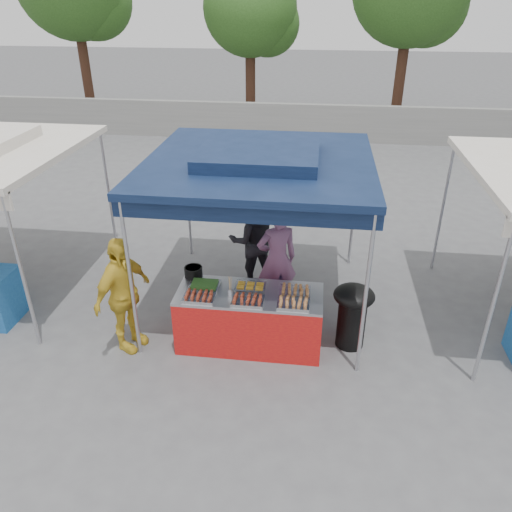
# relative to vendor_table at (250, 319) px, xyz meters

# --- Properties ---
(ground_plane) EXTENTS (80.00, 80.00, 0.00)m
(ground_plane) POSITION_rel_vendor_table_xyz_m (0.00, 0.10, -0.43)
(ground_plane) COLOR #555557
(back_wall) EXTENTS (40.00, 0.25, 1.20)m
(back_wall) POSITION_rel_vendor_table_xyz_m (0.00, 11.10, 0.17)
(back_wall) COLOR slate
(back_wall) RESTS_ON ground_plane
(main_canopy) EXTENTS (3.20, 3.20, 2.57)m
(main_canopy) POSITION_rel_vendor_table_xyz_m (0.00, 1.07, 1.94)
(main_canopy) COLOR #B2B2B9
(main_canopy) RESTS_ON ground_plane
(tree_1) EXTENTS (3.34, 3.25, 5.58)m
(tree_1) POSITION_rel_vendor_table_xyz_m (-1.67, 13.34, 3.39)
(tree_1) COLOR #3D2317
(tree_1) RESTS_ON ground_plane
(vendor_table) EXTENTS (2.00, 0.80, 0.85)m
(vendor_table) POSITION_rel_vendor_table_xyz_m (0.00, 0.00, 0.00)
(vendor_table) COLOR red
(vendor_table) RESTS_ON ground_plane
(food_tray_fl) EXTENTS (0.42, 0.30, 0.07)m
(food_tray_fl) POSITION_rel_vendor_table_xyz_m (-0.65, -0.24, 0.46)
(food_tray_fl) COLOR silver
(food_tray_fl) RESTS_ON vendor_table
(food_tray_fm) EXTENTS (0.42, 0.30, 0.07)m
(food_tray_fm) POSITION_rel_vendor_table_xyz_m (0.01, -0.24, 0.46)
(food_tray_fm) COLOR silver
(food_tray_fm) RESTS_ON vendor_table
(food_tray_fr) EXTENTS (0.42, 0.30, 0.07)m
(food_tray_fr) POSITION_rel_vendor_table_xyz_m (0.61, -0.24, 0.46)
(food_tray_fr) COLOR silver
(food_tray_fr) RESTS_ON vendor_table
(food_tray_bl) EXTENTS (0.42, 0.30, 0.07)m
(food_tray_bl) POSITION_rel_vendor_table_xyz_m (-0.64, 0.06, 0.46)
(food_tray_bl) COLOR silver
(food_tray_bl) RESTS_ON vendor_table
(food_tray_bm) EXTENTS (0.42, 0.30, 0.07)m
(food_tray_bm) POSITION_rel_vendor_table_xyz_m (-0.00, 0.10, 0.46)
(food_tray_bm) COLOR silver
(food_tray_bm) RESTS_ON vendor_table
(food_tray_br) EXTENTS (0.42, 0.30, 0.07)m
(food_tray_br) POSITION_rel_vendor_table_xyz_m (0.62, 0.07, 0.46)
(food_tray_br) COLOR silver
(food_tray_br) RESTS_ON vendor_table
(cooking_pot) EXTENTS (0.26, 0.26, 0.15)m
(cooking_pot) POSITION_rel_vendor_table_xyz_m (-0.86, 0.34, 0.50)
(cooking_pot) COLOR black
(cooking_pot) RESTS_ON vendor_table
(skewer_cup) EXTENTS (0.08, 0.08, 0.10)m
(skewer_cup) POSITION_rel_vendor_table_xyz_m (-0.25, -0.09, 0.47)
(skewer_cup) COLOR #B2B2B9
(skewer_cup) RESTS_ON vendor_table
(wok_burner) EXTENTS (0.57, 0.57, 0.96)m
(wok_burner) POSITION_rel_vendor_table_xyz_m (1.42, 0.15, 0.14)
(wok_burner) COLOR black
(wok_burner) RESTS_ON ground_plane
(crate_left) EXTENTS (0.52, 0.36, 0.31)m
(crate_left) POSITION_rel_vendor_table_xyz_m (-0.40, 0.53, -0.27)
(crate_left) COLOR #12389A
(crate_left) RESTS_ON ground_plane
(crate_right) EXTENTS (0.44, 0.31, 0.26)m
(crate_right) POSITION_rel_vendor_table_xyz_m (0.35, 0.52, -0.29)
(crate_right) COLOR #12389A
(crate_right) RESTS_ON ground_plane
(crate_stacked) EXTENTS (0.42, 0.30, 0.25)m
(crate_stacked) POSITION_rel_vendor_table_xyz_m (0.35, 0.52, -0.03)
(crate_stacked) COLOR #12389A
(crate_stacked) RESTS_ON crate_right
(vendor_woman) EXTENTS (0.75, 0.64, 1.74)m
(vendor_woman) POSITION_rel_vendor_table_xyz_m (0.29, 0.96, 0.45)
(vendor_woman) COLOR #825379
(vendor_woman) RESTS_ON ground_plane
(helper_man) EXTENTS (0.95, 0.84, 1.64)m
(helper_man) POSITION_rel_vendor_table_xyz_m (-0.18, 1.68, 0.39)
(helper_man) COLOR black
(helper_man) RESTS_ON ground_plane
(customer_person) EXTENTS (0.77, 1.08, 1.70)m
(customer_person) POSITION_rel_vendor_table_xyz_m (-1.69, -0.28, 0.42)
(customer_person) COLOR gold
(customer_person) RESTS_ON ground_plane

